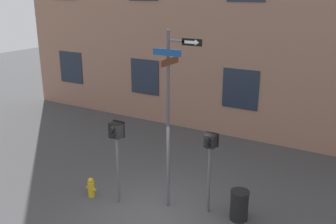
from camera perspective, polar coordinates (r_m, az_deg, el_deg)
ground_plane at (r=10.97m, az=-2.66°, el=-15.65°), size 60.00×60.00×0.00m
street_sign_pole at (r=10.15m, az=0.35°, el=0.59°), size 1.39×0.89×5.13m
pedestrian_signal_left at (r=10.81m, az=-7.91°, el=-4.13°), size 0.41×0.40×2.55m
pedestrian_signal_right at (r=10.37m, az=6.41°, el=-6.07°), size 0.37×0.40×2.40m
fire_hydrant at (r=11.99m, az=-11.63°, el=-11.21°), size 0.36×0.20×0.63m
trash_bin at (r=10.82m, az=10.80°, el=-13.77°), size 0.53×0.53×0.87m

